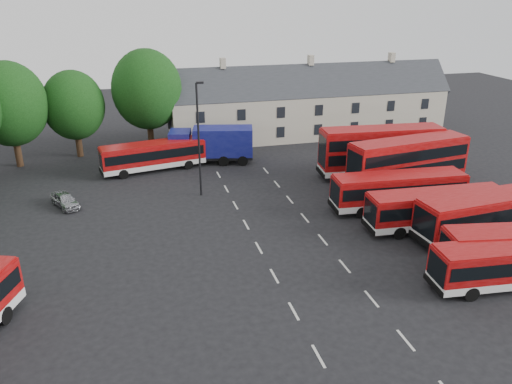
% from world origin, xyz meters
% --- Properties ---
extents(ground, '(140.00, 140.00, 0.00)m').
position_xyz_m(ground, '(0.00, 0.00, 0.00)').
color(ground, black).
rests_on(ground, ground).
extents(lane_markings, '(5.15, 33.80, 0.01)m').
position_xyz_m(lane_markings, '(2.50, 2.00, 0.01)').
color(lane_markings, beige).
rests_on(lane_markings, ground).
extents(terrace_houses, '(35.70, 7.13, 10.06)m').
position_xyz_m(terrace_houses, '(14.00, 30.00, 3.86)').
color(terrace_houses, beige).
rests_on(terrace_houses, ground).
extents(bus_row_c, '(12.46, 3.80, 3.47)m').
position_xyz_m(bus_row_c, '(17.44, -0.61, 2.09)').
color(bus_row_c, silver).
rests_on(bus_row_c, ground).
extents(bus_row_d, '(11.15, 3.19, 3.12)m').
position_xyz_m(bus_row_d, '(14.19, 1.61, 1.87)').
color(bus_row_d, silver).
rests_on(bus_row_d, ground).
extents(bus_row_e, '(11.44, 3.40, 3.19)m').
position_xyz_m(bus_row_e, '(13.21, 5.72, 1.92)').
color(bus_row_e, silver).
rests_on(bus_row_e, ground).
extents(bus_dd_south, '(12.00, 4.26, 4.82)m').
position_xyz_m(bus_dd_south, '(16.44, 9.93, 2.74)').
color(bus_dd_south, silver).
rests_on(bus_dd_south, ground).
extents(bus_dd_north, '(12.33, 3.83, 4.97)m').
position_xyz_m(bus_dd_north, '(15.67, 13.72, 2.83)').
color(bus_dd_north, silver).
rests_on(bus_dd_north, ground).
extents(bus_north, '(10.82, 4.34, 2.98)m').
position_xyz_m(bus_north, '(-6.22, 20.97, 1.79)').
color(bus_north, silver).
rests_on(bus_north, ground).
extents(box_truck, '(9.23, 4.65, 3.86)m').
position_xyz_m(box_truck, '(0.17, 22.07, 2.17)').
color(box_truck, black).
rests_on(box_truck, ground).
extents(silver_car, '(2.99, 3.97, 1.26)m').
position_xyz_m(silver_car, '(-14.30, 13.37, 0.63)').
color(silver_car, '#9A9BA1').
rests_on(silver_car, ground).
extents(lamppost, '(0.71, 0.30, 10.32)m').
position_xyz_m(lamppost, '(-2.51, 13.09, 5.51)').
color(lamppost, black).
rests_on(lamppost, ground).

